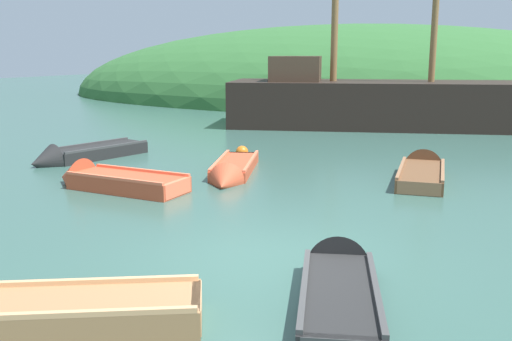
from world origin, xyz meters
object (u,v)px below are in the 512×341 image
object	(u,v)px
rowboat_far	(232,173)
buoy_orange	(242,152)
rowboat_portside	(27,318)
rowboat_outer_left	(422,174)
sailing_ship	(373,109)
rowboat_near_dock	(83,156)
rowboat_center	(110,183)
rowboat_outer_right	(339,286)

from	to	relation	value
rowboat_far	buoy_orange	world-z (taller)	rowboat_far
rowboat_portside	rowboat_outer_left	distance (m)	11.16
sailing_ship	rowboat_near_dock	size ratio (longest dim) A/B	3.84
rowboat_center	rowboat_near_dock	bearing A→B (deg)	-38.07
rowboat_outer_right	rowboat_portside	bearing A→B (deg)	112.66
rowboat_outer_left	rowboat_outer_right	distance (m)	8.12
rowboat_portside	rowboat_far	bearing A→B (deg)	-108.59
rowboat_outer_right	rowboat_near_dock	bearing A→B (deg)	40.35
rowboat_far	sailing_ship	bearing A→B (deg)	157.21
buoy_orange	sailing_ship	bearing A→B (deg)	76.50
sailing_ship	rowboat_outer_right	size ratio (longest dim) A/B	4.48
rowboat_outer_right	rowboat_center	bearing A→B (deg)	44.52
rowboat_center	rowboat_portside	bearing A→B (deg)	122.94
rowboat_far	buoy_orange	distance (m)	3.79
rowboat_outer_right	rowboat_center	world-z (taller)	rowboat_center
rowboat_near_dock	rowboat_far	bearing A→B (deg)	102.53
rowboat_near_dock	rowboat_outer_left	bearing A→B (deg)	114.09
sailing_ship	rowboat_center	world-z (taller)	sailing_ship
rowboat_portside	rowboat_center	distance (m)	7.35
rowboat_near_dock	rowboat_outer_right	bearing A→B (deg)	71.91
rowboat_outer_right	rowboat_far	bearing A→B (deg)	20.42
rowboat_center	rowboat_near_dock	distance (m)	4.18
rowboat_outer_left	rowboat_portside	bearing A→B (deg)	157.68
rowboat_outer_right	sailing_ship	bearing A→B (deg)	-5.51
rowboat_near_dock	rowboat_center	bearing A→B (deg)	64.09
rowboat_portside	rowboat_near_dock	world-z (taller)	rowboat_near_dock
rowboat_outer_left	rowboat_outer_right	bearing A→B (deg)	174.10
rowboat_center	sailing_ship	bearing A→B (deg)	-99.79
rowboat_far	rowboat_outer_left	bearing A→B (deg)	93.73
rowboat_portside	rowboat_outer_right	size ratio (longest dim) A/B	1.08
sailing_ship	rowboat_near_dock	xyz separation A→B (m)	(-5.81, -12.14, -0.65)
rowboat_outer_right	buoy_orange	xyz separation A→B (m)	(-6.59, 9.51, -0.08)
buoy_orange	rowboat_portside	bearing A→B (deg)	-73.78
rowboat_near_dock	buoy_orange	world-z (taller)	rowboat_near_dock
rowboat_far	rowboat_outer_right	bearing A→B (deg)	19.65
rowboat_portside	rowboat_outer_right	xyz separation A→B (m)	(3.02, 2.74, -0.04)
sailing_ship	buoy_orange	xyz separation A→B (m)	(-2.07, -8.63, -0.78)
sailing_ship	rowboat_outer_right	distance (m)	18.70
rowboat_outer_right	rowboat_far	size ratio (longest dim) A/B	0.87
rowboat_near_dock	sailing_ship	bearing A→B (deg)	166.51
rowboat_outer_right	rowboat_near_dock	size ratio (longest dim) A/B	0.86
rowboat_outer_left	sailing_ship	bearing A→B (deg)	13.62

